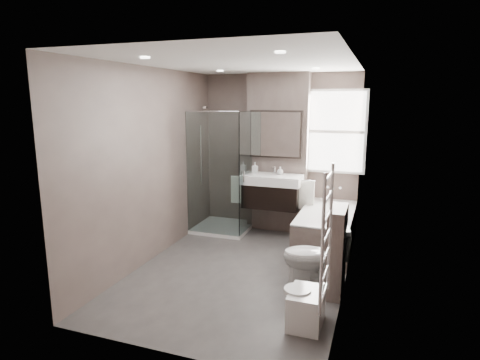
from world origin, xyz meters
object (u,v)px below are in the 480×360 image
at_px(vanity, 272,191).
at_px(bathtub, 326,228).
at_px(bidet, 306,307).
at_px(toilet, 315,257).

distance_m(vanity, bathtub, 1.07).
xyz_separation_m(bathtub, bidet, (0.09, -2.15, -0.13)).
relative_size(vanity, bathtub, 0.59).
height_order(bathtub, toilet, toilet).
distance_m(bathtub, toilet, 1.32).
bearing_deg(toilet, bidet, -7.22).
distance_m(vanity, toilet, 1.94).
bearing_deg(vanity, bathtub, -19.37).
bearing_deg(toilet, vanity, -159.72).
xyz_separation_m(vanity, bidet, (1.01, -2.48, -0.55)).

